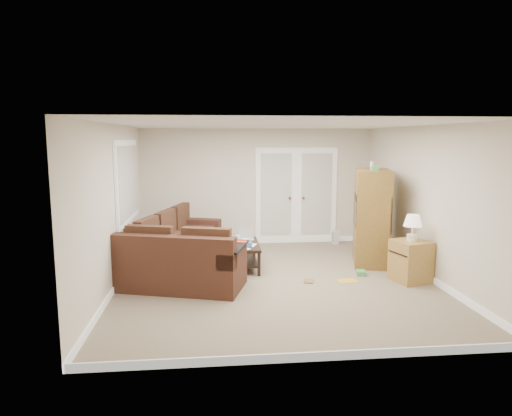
{
  "coord_description": "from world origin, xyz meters",
  "views": [
    {
      "loc": [
        -1.03,
        -7.09,
        2.28
      ],
      "look_at": [
        -0.25,
        0.65,
        1.1
      ],
      "focal_mm": 32.0,
      "sensor_mm": 36.0,
      "label": 1
    }
  ],
  "objects": [
    {
      "name": "sectional_sofa",
      "position": [
        -1.57,
        0.52,
        0.35
      ],
      "size": [
        2.1,
        3.29,
        0.89
      ],
      "rotation": [
        0.0,
        0.0,
        -0.29
      ],
      "color": "#45261A",
      "rests_on": "floor"
    },
    {
      "name": "french_doors",
      "position": [
        0.85,
        2.71,
        1.04
      ],
      "size": [
        1.8,
        0.05,
        2.13
      ],
      "color": "white",
      "rests_on": "floor"
    },
    {
      "name": "side_cabinet",
      "position": [
        2.17,
        -0.25,
        0.39
      ],
      "size": [
        0.63,
        0.63,
        1.09
      ],
      "rotation": [
        0.0,
        0.0,
        0.26
      ],
      "color": "#A8803D",
      "rests_on": "floor"
    },
    {
      "name": "wall_back",
      "position": [
        0.0,
        2.75,
        1.25
      ],
      "size": [
        5.0,
        0.02,
        2.5
      ],
      "primitive_type": "cube",
      "color": "beige",
      "rests_on": "floor"
    },
    {
      "name": "ceiling",
      "position": [
        0.0,
        0.0,
        2.5
      ],
      "size": [
        5.0,
        5.5,
        0.02
      ],
      "primitive_type": "cube",
      "color": "silver",
      "rests_on": "wall_back"
    },
    {
      "name": "floor",
      "position": [
        0.0,
        0.0,
        0.0
      ],
      "size": [
        5.5,
        5.5,
        0.0
      ],
      "primitive_type": "plane",
      "color": "gray",
      "rests_on": "ground"
    },
    {
      "name": "wall_left",
      "position": [
        -2.5,
        0.0,
        1.25
      ],
      "size": [
        0.02,
        5.5,
        2.5
      ],
      "primitive_type": "cube",
      "color": "beige",
      "rests_on": "floor"
    },
    {
      "name": "floor_book",
      "position": [
        0.46,
        -0.1,
        0.01
      ],
      "size": [
        0.2,
        0.24,
        0.02
      ],
      "primitive_type": "imported",
      "rotation": [
        0.0,
        0.0,
        -0.28
      ],
      "color": "brown",
      "rests_on": "floor"
    },
    {
      "name": "wall_right",
      "position": [
        2.5,
        0.0,
        1.25
      ],
      "size": [
        0.02,
        5.5,
        2.5
      ],
      "primitive_type": "cube",
      "color": "beige",
      "rests_on": "floor"
    },
    {
      "name": "tv_armoire",
      "position": [
        1.91,
        0.9,
        0.88
      ],
      "size": [
        0.86,
        1.2,
        1.87
      ],
      "rotation": [
        0.0,
        0.0,
        -0.27
      ],
      "color": "brown",
      "rests_on": "floor"
    },
    {
      "name": "window_left",
      "position": [
        -2.46,
        1.0,
        1.55
      ],
      "size": [
        0.05,
        1.92,
        1.42
      ],
      "color": "white",
      "rests_on": "wall_left"
    },
    {
      "name": "floor_magazine",
      "position": [
        1.16,
        -0.15,
        0.0
      ],
      "size": [
        0.34,
        0.28,
        0.01
      ],
      "primitive_type": "cube",
      "rotation": [
        0.0,
        0.0,
        0.13
      ],
      "color": "gold",
      "rests_on": "floor"
    },
    {
      "name": "wall_front",
      "position": [
        0.0,
        -2.75,
        1.25
      ],
      "size": [
        5.0,
        0.02,
        2.5
      ],
      "primitive_type": "cube",
      "color": "beige",
      "rests_on": "floor"
    },
    {
      "name": "baseboards",
      "position": [
        0.0,
        0.0,
        0.05
      ],
      "size": [
        5.0,
        5.5,
        0.1
      ],
      "primitive_type": null,
      "color": "white",
      "rests_on": "floor"
    },
    {
      "name": "floor_greenbox",
      "position": [
        1.49,
        0.16,
        0.04
      ],
      "size": [
        0.18,
        0.21,
        0.08
      ],
      "primitive_type": "cube",
      "rotation": [
        0.0,
        0.0,
        -0.21
      ],
      "color": "#45984C",
      "rests_on": "floor"
    },
    {
      "name": "coffee_table",
      "position": [
        -0.46,
        0.8,
        0.24
      ],
      "size": [
        0.57,
        1.1,
        0.75
      ],
      "rotation": [
        0.0,
        0.0,
        -0.02
      ],
      "color": "black",
      "rests_on": "floor"
    },
    {
      "name": "space_heater",
      "position": [
        1.69,
        2.45,
        0.15
      ],
      "size": [
        0.14,
        0.12,
        0.31
      ],
      "primitive_type": "cube",
      "rotation": [
        0.0,
        0.0,
        0.13
      ],
      "color": "silver",
      "rests_on": "floor"
    }
  ]
}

